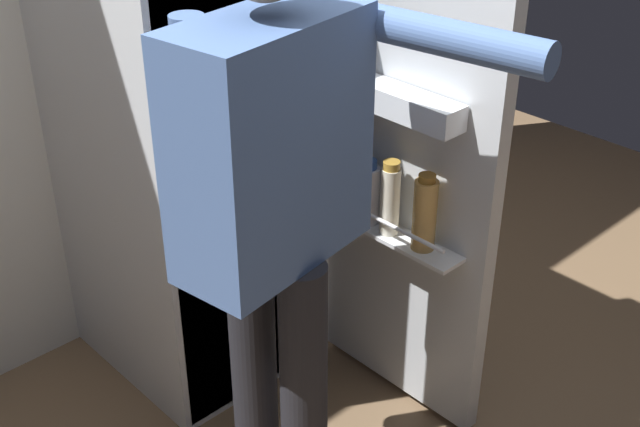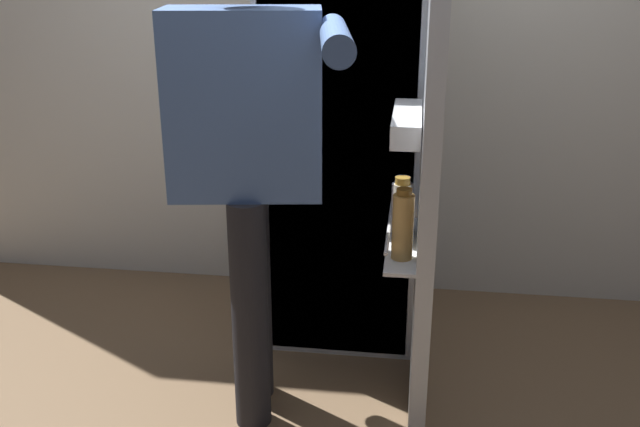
# 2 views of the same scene
# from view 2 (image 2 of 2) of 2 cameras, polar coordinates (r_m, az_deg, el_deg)

# --- Properties ---
(ground_plane) EXTENTS (5.06, 5.06, 0.00)m
(ground_plane) POSITION_cam_2_polar(r_m,az_deg,el_deg) (2.69, 0.55, -13.97)
(ground_plane) COLOR brown
(refrigerator) EXTENTS (0.65, 1.24, 1.67)m
(refrigerator) POSITION_cam_2_polar(r_m,az_deg,el_deg) (2.82, 2.47, 6.36)
(refrigerator) COLOR silver
(refrigerator) RESTS_ON ground_plane
(person) EXTENTS (0.62, 0.73, 1.60)m
(person) POSITION_cam_2_polar(r_m,az_deg,el_deg) (2.21, -5.70, 5.69)
(person) COLOR black
(person) RESTS_ON ground_plane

